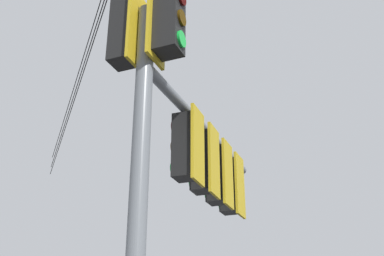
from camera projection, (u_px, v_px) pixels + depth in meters
The scene contains 1 object.
signal_mast_assembly at pixel (184, 151), 6.22m from camera, with size 2.66×3.74×6.05m.
Camera 1 is at (0.52, -5.51, 2.04)m, focal length 44.56 mm.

